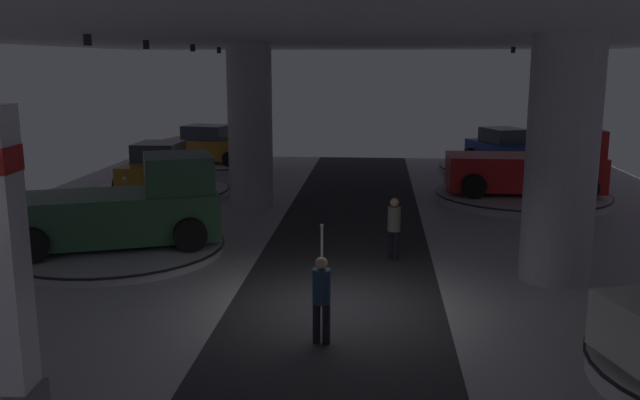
{
  "coord_description": "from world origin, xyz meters",
  "views": [
    {
      "loc": [
        0.78,
        -13.06,
        4.9
      ],
      "look_at": [
        -0.67,
        3.98,
        1.4
      ],
      "focal_mm": 38.01,
      "sensor_mm": 36.0,
      "label": 1
    }
  ],
  "objects_px": {
    "display_car_deep_left": "(209,146)",
    "display_platform_deep_right": "(504,168)",
    "pickup_truck_far_right": "(533,167)",
    "pickup_truck_mid_left": "(125,209)",
    "display_car_deep_right": "(505,149)",
    "display_platform_far_right": "(522,197)",
    "column_left": "(250,126)",
    "visitor_walking_far": "(394,225)",
    "column_right": "(562,160)",
    "display_platform_far_left": "(159,191)",
    "display_platform_deep_left": "(211,165)",
    "visitor_walking_near": "(321,295)",
    "display_car_far_left": "(158,168)",
    "display_platform_mid_left": "(115,248)"
  },
  "relations": [
    {
      "from": "display_car_deep_left",
      "to": "display_platform_deep_right",
      "type": "bearing_deg",
      "value": 1.93
    },
    {
      "from": "pickup_truck_far_right",
      "to": "pickup_truck_mid_left",
      "type": "xyz_separation_m",
      "value": [
        -11.96,
        -7.61,
        -0.08
      ]
    },
    {
      "from": "display_car_deep_left",
      "to": "display_car_deep_right",
      "type": "height_order",
      "value": "display_car_deep_left"
    },
    {
      "from": "display_platform_far_right",
      "to": "column_left",
      "type": "bearing_deg",
      "value": -171.52
    },
    {
      "from": "visitor_walking_far",
      "to": "display_platform_far_right",
      "type": "bearing_deg",
      "value": 58.44
    },
    {
      "from": "column_right",
      "to": "display_platform_far_right",
      "type": "height_order",
      "value": "column_right"
    },
    {
      "from": "display_platform_far_left",
      "to": "display_platform_far_right",
      "type": "distance_m",
      "value": 13.27
    },
    {
      "from": "column_left",
      "to": "display_car_deep_right",
      "type": "height_order",
      "value": "column_left"
    },
    {
      "from": "column_left",
      "to": "display_platform_deep_left",
      "type": "relative_size",
      "value": 1.21
    },
    {
      "from": "pickup_truck_mid_left",
      "to": "display_platform_deep_right",
      "type": "relative_size",
      "value": 0.98
    },
    {
      "from": "pickup_truck_far_right",
      "to": "pickup_truck_mid_left",
      "type": "distance_m",
      "value": 14.18
    },
    {
      "from": "display_platform_far_right",
      "to": "visitor_walking_near",
      "type": "distance_m",
      "value": 14.38
    },
    {
      "from": "display_platform_far_left",
      "to": "display_car_far_left",
      "type": "relative_size",
      "value": 1.23
    },
    {
      "from": "display_platform_mid_left",
      "to": "display_platform_deep_right",
      "type": "distance_m",
      "value": 19.18
    },
    {
      "from": "display_platform_deep_right",
      "to": "display_platform_far_left",
      "type": "bearing_deg",
      "value": -153.91
    },
    {
      "from": "display_car_deep_right",
      "to": "display_platform_deep_right",
      "type": "bearing_deg",
      "value": -68.86
    },
    {
      "from": "pickup_truck_mid_left",
      "to": "visitor_walking_far",
      "type": "xyz_separation_m",
      "value": [
        6.92,
        -0.07,
        -0.27
      ]
    },
    {
      "from": "pickup_truck_mid_left",
      "to": "visitor_walking_far",
      "type": "relative_size",
      "value": 3.58
    },
    {
      "from": "display_platform_far_right",
      "to": "display_car_deep_right",
      "type": "distance_m",
      "value": 6.9
    },
    {
      "from": "display_car_far_left",
      "to": "pickup_truck_mid_left",
      "type": "bearing_deg",
      "value": -77.96
    },
    {
      "from": "display_platform_far_right",
      "to": "display_car_deep_right",
      "type": "xyz_separation_m",
      "value": [
        0.57,
        6.82,
        0.84
      ]
    },
    {
      "from": "column_right",
      "to": "pickup_truck_far_right",
      "type": "bearing_deg",
      "value": 81.05
    },
    {
      "from": "display_car_far_left",
      "to": "pickup_truck_far_right",
      "type": "relative_size",
      "value": 0.8
    },
    {
      "from": "display_platform_far_left",
      "to": "display_platform_mid_left",
      "type": "distance_m",
      "value": 7.86
    },
    {
      "from": "column_left",
      "to": "display_car_far_left",
      "type": "height_order",
      "value": "column_left"
    },
    {
      "from": "display_car_far_left",
      "to": "display_car_deep_left",
      "type": "bearing_deg",
      "value": 86.66
    },
    {
      "from": "pickup_truck_mid_left",
      "to": "visitor_walking_near",
      "type": "height_order",
      "value": "pickup_truck_mid_left"
    },
    {
      "from": "display_car_deep_left",
      "to": "display_platform_deep_right",
      "type": "xyz_separation_m",
      "value": [
        13.49,
        0.45,
        -0.95
      ]
    },
    {
      "from": "column_right",
      "to": "display_car_deep_left",
      "type": "height_order",
      "value": "column_right"
    },
    {
      "from": "display_platform_far_left",
      "to": "display_platform_mid_left",
      "type": "xyz_separation_m",
      "value": [
        1.33,
        -7.74,
        -0.01
      ]
    },
    {
      "from": "display_platform_deep_right",
      "to": "display_car_deep_right",
      "type": "relative_size",
      "value": 1.28
    },
    {
      "from": "display_car_deep_left",
      "to": "pickup_truck_mid_left",
      "type": "height_order",
      "value": "pickup_truck_mid_left"
    },
    {
      "from": "pickup_truck_far_right",
      "to": "display_platform_deep_right",
      "type": "height_order",
      "value": "pickup_truck_far_right"
    },
    {
      "from": "display_platform_mid_left",
      "to": "display_car_far_left",
      "type": "bearing_deg",
      "value": 99.73
    },
    {
      "from": "pickup_truck_far_right",
      "to": "visitor_walking_near",
      "type": "height_order",
      "value": "pickup_truck_far_right"
    },
    {
      "from": "display_platform_deep_right",
      "to": "display_car_deep_left",
      "type": "bearing_deg",
      "value": -178.07
    },
    {
      "from": "column_left",
      "to": "display_car_deep_right",
      "type": "relative_size",
      "value": 1.2
    },
    {
      "from": "display_platform_far_right",
      "to": "pickup_truck_mid_left",
      "type": "xyz_separation_m",
      "value": [
        -11.64,
        -7.62,
        1.0
      ]
    },
    {
      "from": "column_left",
      "to": "visitor_walking_far",
      "type": "height_order",
      "value": "column_left"
    },
    {
      "from": "column_left",
      "to": "visitor_walking_near",
      "type": "bearing_deg",
      "value": -73.61
    },
    {
      "from": "display_platform_deep_right",
      "to": "visitor_walking_far",
      "type": "height_order",
      "value": "visitor_walking_far"
    },
    {
      "from": "column_right",
      "to": "display_car_deep_left",
      "type": "xyz_separation_m",
      "value": [
        -11.83,
        15.25,
        -1.65
      ]
    },
    {
      "from": "column_left",
      "to": "pickup_truck_far_right",
      "type": "xyz_separation_m",
      "value": [
        9.83,
        1.42,
        -1.5
      ]
    },
    {
      "from": "display_platform_deep_left",
      "to": "display_platform_deep_right",
      "type": "distance_m",
      "value": 13.46
    },
    {
      "from": "display_platform_far_right",
      "to": "display_platform_mid_left",
      "type": "bearing_deg",
      "value": -147.08
    },
    {
      "from": "display_car_far_left",
      "to": "display_car_deep_left",
      "type": "relative_size",
      "value": 0.95
    },
    {
      "from": "display_platform_far_left",
      "to": "display_platform_far_right",
      "type": "bearing_deg",
      "value": -0.06
    },
    {
      "from": "column_right",
      "to": "display_platform_far_right",
      "type": "relative_size",
      "value": 0.9
    },
    {
      "from": "display_platform_deep_right",
      "to": "visitor_walking_near",
      "type": "height_order",
      "value": "visitor_walking_near"
    },
    {
      "from": "display_car_deep_right",
      "to": "display_platform_deep_left",
      "type": "bearing_deg",
      "value": -177.91
    }
  ]
}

